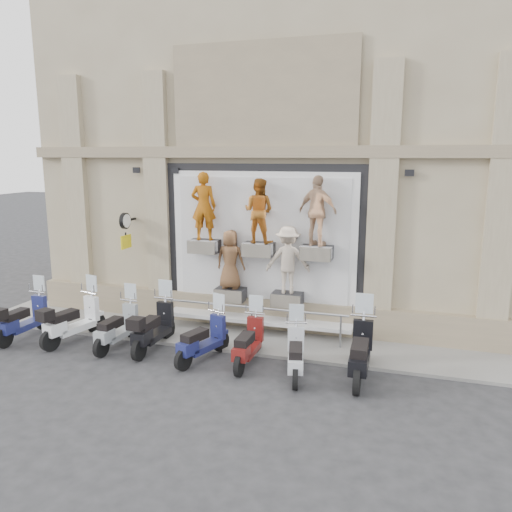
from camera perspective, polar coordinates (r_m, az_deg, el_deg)
The scene contains 14 objects.
ground at distance 11.53m, azimuth -3.55°, elevation -13.00°, with size 90.00×90.00×0.00m, color #29292C.
sidewalk at distance 13.34m, azimuth -0.33°, elevation -9.30°, with size 16.00×2.20×0.08m, color gray.
building at distance 17.26m, azimuth 4.74°, elevation 15.52°, with size 14.00×8.60×12.00m, color tan, non-canonical shape.
shop_vitrine at distance 13.27m, azimuth 0.91°, elevation 1.33°, with size 5.60×0.88×4.30m.
guard_rail at distance 13.11m, azimuth -0.46°, elevation -7.71°, with size 5.06×0.10×0.93m, color #9EA0A5, non-canonical shape.
clock_sign_bracket at distance 14.59m, azimuth -14.68°, elevation 3.34°, with size 0.10×0.80×1.02m.
scooter_a at distance 14.50m, azimuth -25.06°, elevation -5.60°, with size 0.56×1.93×1.57m, color navy, non-canonical shape.
scooter_b at distance 13.75m, azimuth -20.20°, elevation -5.94°, with size 0.59×2.02×1.64m, color white, non-canonical shape.
scooter_c at distance 13.04m, azimuth -15.57°, elevation -6.90°, with size 0.54×1.86×1.51m, color gray, non-canonical shape.
scooter_d at distance 12.67m, azimuth -11.64°, elevation -6.96°, with size 0.59×2.01×1.63m, color black, non-canonical shape.
scooter_e at distance 11.85m, azimuth -6.11°, elevation -8.44°, with size 0.54×1.85×1.50m, color #161B4F, non-canonical shape.
scooter_f at distance 11.58m, azimuth -0.88°, elevation -8.86°, with size 0.54×1.84×1.49m, color #5F1210, non-canonical shape.
scooter_g at distance 11.05m, azimuth 4.58°, elevation -10.02°, with size 0.52×1.80×1.46m, color silver, non-canonical shape.
scooter_h at distance 11.07m, azimuth 11.90°, elevation -9.47°, with size 0.62×2.12×1.73m, color black, non-canonical shape.
Camera 1 is at (3.76, -9.80, 4.77)m, focal length 35.00 mm.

